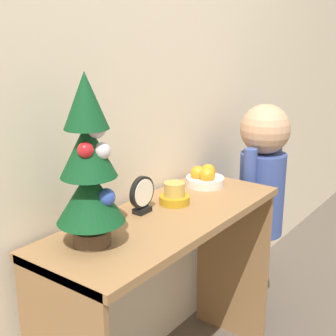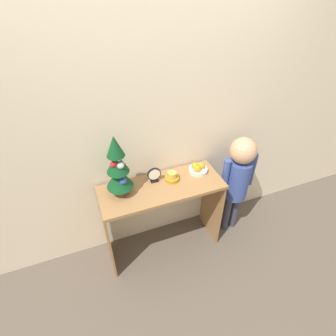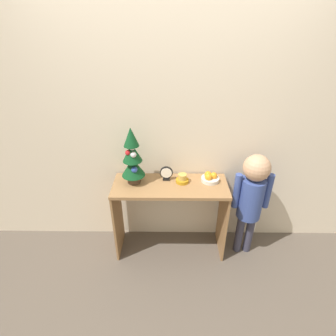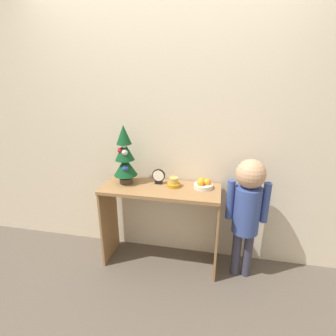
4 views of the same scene
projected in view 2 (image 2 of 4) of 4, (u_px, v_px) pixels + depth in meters
name	position (u px, v px, depth m)	size (l,w,h in m)	color
ground_plane	(170.00, 260.00, 2.56)	(12.00, 12.00, 0.00)	brown
back_wall	(150.00, 126.00, 2.13)	(7.00, 0.05, 2.50)	beige
console_table	(162.00, 203.00, 2.34)	(1.07, 0.41, 0.80)	olive
mini_tree	(118.00, 168.00, 2.00)	(0.21, 0.21, 0.54)	#4C3828
fruit_bowl	(198.00, 169.00, 2.36)	(0.17, 0.17, 0.09)	silver
singing_bowl	(172.00, 177.00, 2.27)	(0.12, 0.12, 0.09)	#B78419
desk_clock	(154.00, 175.00, 2.23)	(0.12, 0.04, 0.14)	black
child_figure	(238.00, 175.00, 2.46)	(0.35, 0.24, 1.12)	#38384C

